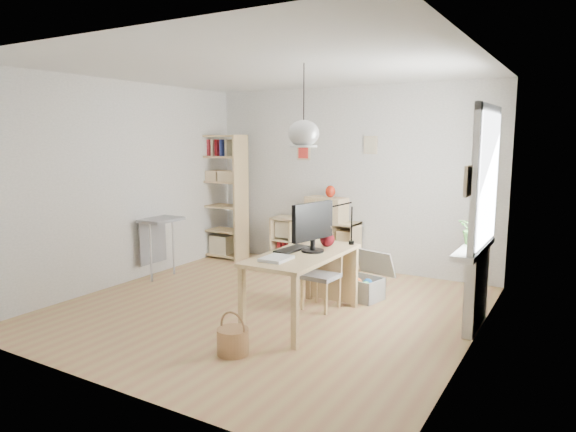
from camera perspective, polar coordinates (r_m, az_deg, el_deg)
The scene contains 20 objects.
ground at distance 6.05m, azimuth -2.29°, elevation -10.18°, with size 4.50×4.50×0.00m, color tan.
room_shell at distance 5.31m, azimuth 1.75°, elevation 9.16°, with size 4.50×4.50×4.50m.
window_unit at distance 5.50m, azimuth 21.22°, elevation 3.86°, with size 0.07×1.16×1.46m.
radiator at distance 5.70m, azimuth 20.22°, elevation -7.70°, with size 0.10×0.80×0.80m, color silver.
windowsill at distance 5.61m, azimuth 19.95°, elevation -3.43°, with size 0.22×1.20×0.06m, color white.
desk at distance 5.47m, azimuth 1.68°, elevation -5.06°, with size 0.70×1.50×0.75m.
cube_shelf at distance 7.94m, azimuth 2.95°, elevation -3.35°, with size 1.40×0.38×0.72m.
tall_bookshelf at distance 8.42m, azimuth -7.40°, elevation 2.72°, with size 0.80×0.38×2.00m.
side_table at distance 7.40m, azimuth -14.24°, elevation -1.60°, with size 0.40×0.55×0.85m.
chair at distance 5.96m, azimuth 3.93°, elevation -6.22°, with size 0.39×0.39×0.74m.
wicker_basket at distance 4.84m, azimuth -6.15°, elevation -13.56°, with size 0.30×0.29×0.40m.
storage_chest at distance 6.44m, azimuth 8.27°, elevation -7.39°, with size 0.65×0.70×0.56m.
monitor at distance 5.45m, azimuth 2.77°, elevation -0.92°, with size 0.24×0.61×0.53m.
keyboard at distance 5.56m, azimuth 0.43°, elevation -3.72°, with size 0.17×0.46×0.02m, color black.
task_lamp at distance 5.89m, azimuth 4.99°, elevation -0.04°, with size 0.44×0.16×0.46m.
yarn_ball at distance 5.75m, azimuth 4.37°, elevation -2.62°, with size 0.16×0.16×0.16m, color #48090F.
paper_tray at distance 5.13m, azimuth -1.29°, elevation -4.74°, with size 0.25×0.31×0.03m, color white.
drawer_chest at distance 7.70m, azimuth 4.28°, elevation 0.79°, with size 0.62×0.29×0.36m, color #D6BC8C.
red_vase at distance 7.64m, azimuth 4.73°, elevation 2.74°, with size 0.15×0.15×0.18m, color #A31F0D.
potted_plant at distance 5.64m, azimuth 19.97°, elevation -1.36°, with size 0.29×0.26×0.33m, color #346D29.
Camera 1 is at (3.10, -4.81, 1.96)m, focal length 32.00 mm.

